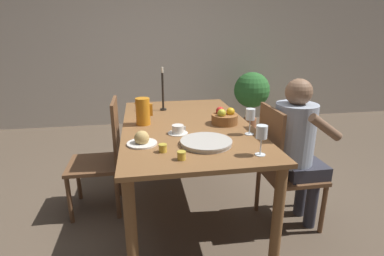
{
  "coord_description": "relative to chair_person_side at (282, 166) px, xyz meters",
  "views": [
    {
      "loc": [
        -0.35,
        -2.28,
        1.47
      ],
      "look_at": [
        0.0,
        -0.26,
        0.81
      ],
      "focal_mm": 28.0,
      "sensor_mm": 36.0,
      "label": 1
    }
  ],
  "objects": [
    {
      "name": "candlestick_tall",
      "position": [
        -0.83,
        0.83,
        0.43
      ],
      "size": [
        0.06,
        0.06,
        0.4
      ],
      "color": "black",
      "rests_on": "dining_table"
    },
    {
      "name": "chair_opposite",
      "position": [
        -1.37,
        0.45,
        0.0
      ],
      "size": [
        0.42,
        0.42,
        0.95
      ],
      "rotation": [
        0.0,
        0.0,
        1.57
      ],
      "color": "brown",
      "rests_on": "ground_plane"
    },
    {
      "name": "serving_tray",
      "position": [
        -0.63,
        -0.13,
        0.28
      ],
      "size": [
        0.34,
        0.34,
        0.03
      ],
      "color": "#B7B2A8",
      "rests_on": "dining_table"
    },
    {
      "name": "dining_table",
      "position": [
        -0.69,
        0.34,
        0.17
      ],
      "size": [
        1.01,
        1.72,
        0.76
      ],
      "color": "brown",
      "rests_on": "ground_plane"
    },
    {
      "name": "wine_glass_juice",
      "position": [
        -0.34,
        -0.36,
        0.4
      ],
      "size": [
        0.07,
        0.07,
        0.19
      ],
      "color": "white",
      "rests_on": "dining_table"
    },
    {
      "name": "person_seated",
      "position": [
        0.09,
        -0.02,
        0.19
      ],
      "size": [
        0.39,
        0.41,
        1.16
      ],
      "rotation": [
        0.0,
        0.0,
        -1.57
      ],
      "color": "#33333D",
      "rests_on": "ground_plane"
    },
    {
      "name": "wine_glass_water",
      "position": [
        -0.27,
        0.02,
        0.41
      ],
      "size": [
        0.07,
        0.07,
        0.19
      ],
      "color": "white",
      "rests_on": "dining_table"
    },
    {
      "name": "ground_plane",
      "position": [
        -0.69,
        0.34,
        -0.49
      ],
      "size": [
        20.0,
        20.0,
        0.0
      ],
      "primitive_type": "plane",
      "color": "brown"
    },
    {
      "name": "jam_jar_amber",
      "position": [
        -0.82,
        -0.34,
        0.3
      ],
      "size": [
        0.05,
        0.05,
        0.05
      ],
      "color": "gold",
      "rests_on": "dining_table"
    },
    {
      "name": "teacup_near_person",
      "position": [
        -0.78,
        0.12,
        0.29
      ],
      "size": [
        0.15,
        0.15,
        0.06
      ],
      "color": "silver",
      "rests_on": "dining_table"
    },
    {
      "name": "bread_plate",
      "position": [
        -1.05,
        -0.05,
        0.3
      ],
      "size": [
        0.2,
        0.2,
        0.1
      ],
      "color": "silver",
      "rests_on": "dining_table"
    },
    {
      "name": "potted_plant",
      "position": [
        0.66,
        2.43,
        0.09
      ],
      "size": [
        0.55,
        0.55,
        0.88
      ],
      "color": "#A8603D",
      "rests_on": "ground_plane"
    },
    {
      "name": "chair_person_side",
      "position": [
        0.0,
        0.0,
        0.0
      ],
      "size": [
        0.42,
        0.42,
        0.95
      ],
      "rotation": [
        0.0,
        0.0,
        -1.57
      ],
      "color": "brown",
      "rests_on": "ground_plane"
    },
    {
      "name": "jam_jar_red",
      "position": [
        -0.92,
        -0.21,
        0.3
      ],
      "size": [
        0.05,
        0.05,
        0.05
      ],
      "color": "gold",
      "rests_on": "dining_table"
    },
    {
      "name": "red_pitcher",
      "position": [
        -1.03,
        0.4,
        0.38
      ],
      "size": [
        0.14,
        0.11,
        0.21
      ],
      "color": "orange",
      "rests_on": "dining_table"
    },
    {
      "name": "fruit_bowl",
      "position": [
        -0.38,
        0.3,
        0.32
      ],
      "size": [
        0.21,
        0.21,
        0.13
      ],
      "color": "brown",
      "rests_on": "dining_table"
    },
    {
      "name": "wall_back",
      "position": [
        -0.69,
        3.0,
        0.81
      ],
      "size": [
        10.0,
        0.06,
        2.6
      ],
      "color": "beige",
      "rests_on": "ground_plane"
    }
  ]
}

